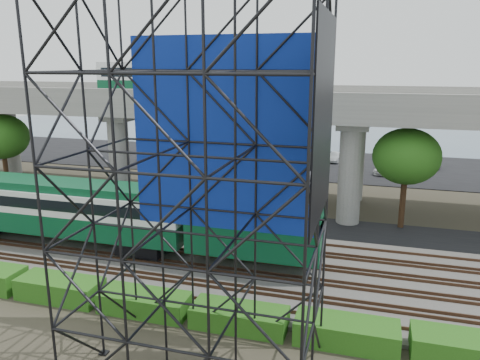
% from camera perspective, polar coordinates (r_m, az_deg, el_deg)
% --- Properties ---
extents(ground, '(140.00, 140.00, 0.00)m').
position_cam_1_polar(ground, '(29.00, -9.29, -11.22)').
color(ground, '#474233').
rests_on(ground, ground).
extents(ballast_bed, '(90.00, 12.00, 0.20)m').
position_cam_1_polar(ballast_bed, '(30.60, -7.68, -9.56)').
color(ballast_bed, slate).
rests_on(ballast_bed, ground).
extents(service_road, '(90.00, 5.00, 0.08)m').
position_cam_1_polar(service_road, '(38.01, -2.52, -4.76)').
color(service_road, black).
rests_on(service_road, ground).
extents(parking_lot, '(90.00, 18.00, 0.08)m').
position_cam_1_polar(parking_lot, '(59.98, 4.68, 2.22)').
color(parking_lot, black).
rests_on(parking_lot, ground).
extents(harbor_water, '(140.00, 40.00, 0.03)m').
position_cam_1_polar(harbor_water, '(81.33, 7.82, 5.24)').
color(harbor_water, '#42556C').
rests_on(harbor_water, ground).
extents(rail_tracks, '(90.00, 9.52, 0.16)m').
position_cam_1_polar(rail_tracks, '(30.53, -7.69, -9.25)').
color(rail_tracks, '#472D1E').
rests_on(rail_tracks, ballast_bed).
extents(commuter_train, '(29.30, 3.06, 4.30)m').
position_cam_1_polar(commuter_train, '(32.83, -18.67, -3.36)').
color(commuter_train, black).
rests_on(commuter_train, rail_tracks).
extents(overpass, '(80.00, 12.00, 12.40)m').
position_cam_1_polar(overpass, '(41.57, -0.88, 8.43)').
color(overpass, '#9E9B93').
rests_on(overpass, ground).
extents(scaffold_tower, '(9.36, 6.36, 15.00)m').
position_cam_1_polar(scaffold_tower, '(17.43, -5.24, -2.05)').
color(scaffold_tower, black).
rests_on(scaffold_tower, ground).
extents(hedge_strip, '(34.60, 1.80, 1.20)m').
position_cam_1_polar(hedge_strip, '(24.92, -11.53, -14.34)').
color(hedge_strip, '#215413').
rests_on(hedge_strip, ground).
extents(trees, '(40.94, 16.94, 7.69)m').
position_cam_1_polar(trees, '(43.45, -6.06, 5.08)').
color(trees, '#382314').
rests_on(trees, ground).
extents(suv, '(5.57, 3.12, 1.47)m').
position_cam_1_polar(suv, '(42.34, -16.03, -2.23)').
color(suv, black).
rests_on(suv, service_road).
extents(parked_cars, '(37.68, 9.67, 1.30)m').
position_cam_1_polar(parked_cars, '(59.11, 5.09, 2.69)').
color(parked_cars, silver).
rests_on(parked_cars, parking_lot).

